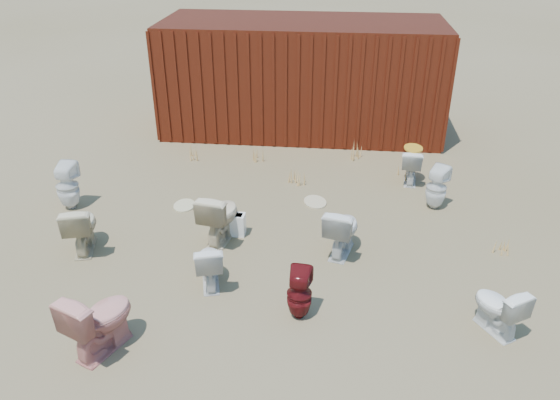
# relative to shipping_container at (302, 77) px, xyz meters

# --- Properties ---
(ground) EXTENTS (100.00, 100.00, 0.00)m
(ground) POSITION_rel_shipping_container_xyz_m (0.00, -5.20, -1.20)
(ground) COLOR brown
(ground) RESTS_ON ground
(shipping_container) EXTENTS (6.00, 2.40, 2.40)m
(shipping_container) POSITION_rel_shipping_container_xyz_m (0.00, 0.00, 0.00)
(shipping_container) COLOR #46170B
(shipping_container) RESTS_ON ground
(toilet_front_a) EXTENTS (0.53, 0.73, 0.67)m
(toilet_front_a) POSITION_rel_shipping_container_xyz_m (-0.79, -6.07, -0.87)
(toilet_front_a) COLOR silver
(toilet_front_a) RESTS_ON ground
(toilet_front_pink) EXTENTS (0.76, 0.95, 0.84)m
(toilet_front_pink) POSITION_rel_shipping_container_xyz_m (-1.73, -7.40, -0.78)
(toilet_front_pink) COLOR tan
(toilet_front_pink) RESTS_ON ground
(toilet_front_c) EXTENTS (0.61, 0.84, 0.77)m
(toilet_front_c) POSITION_rel_shipping_container_xyz_m (0.96, -5.10, -0.82)
(toilet_front_c) COLOR silver
(toilet_front_c) RESTS_ON ground
(toilet_front_maroon) EXTENTS (0.34, 0.34, 0.69)m
(toilet_front_maroon) POSITION_rel_shipping_container_xyz_m (0.45, -6.60, -0.86)
(toilet_front_maroon) COLOR #5D1012
(toilet_front_maroon) RESTS_ON ground
(toilet_front_e) EXTENTS (0.66, 0.75, 0.67)m
(toilet_front_e) POSITION_rel_shipping_container_xyz_m (2.80, -6.60, -0.87)
(toilet_front_e) COLOR white
(toilet_front_e) RESTS_ON ground
(toilet_back_a) EXTENTS (0.38, 0.39, 0.81)m
(toilet_back_a) POSITION_rel_shipping_container_xyz_m (-3.60, -4.23, -0.79)
(toilet_back_a) COLOR white
(toilet_back_a) RESTS_ON ground
(toilet_back_beige_left) EXTENTS (0.60, 0.84, 0.77)m
(toilet_back_beige_left) POSITION_rel_shipping_container_xyz_m (-2.83, -5.43, -0.82)
(toilet_back_beige_left) COLOR #C5B790
(toilet_back_beige_left) RESTS_ON ground
(toilet_back_beige_right) EXTENTS (0.61, 0.89, 0.83)m
(toilet_back_beige_right) POSITION_rel_shipping_container_xyz_m (-0.87, -4.95, -0.79)
(toilet_back_beige_right) COLOR beige
(toilet_back_beige_right) RESTS_ON ground
(toilet_back_yellowlid) EXTENTS (0.44, 0.69, 0.66)m
(toilet_back_yellowlid) POSITION_rel_shipping_container_xyz_m (2.20, -2.60, -0.87)
(toilet_back_yellowlid) COLOR silver
(toilet_back_yellowlid) RESTS_ON ground
(toilet_back_e) EXTENTS (0.47, 0.47, 0.75)m
(toilet_back_e) POSITION_rel_shipping_container_xyz_m (2.52, -3.57, -0.82)
(toilet_back_e) COLOR white
(toilet_back_e) RESTS_ON ground
(yellow_lid) EXTENTS (0.33, 0.42, 0.02)m
(yellow_lid) POSITION_rel_shipping_container_xyz_m (2.20, -2.60, -0.53)
(yellow_lid) COLOR #C48D22
(yellow_lid) RESTS_ON toilet_back_yellowlid
(loose_tank) EXTENTS (0.51, 0.22, 0.35)m
(loose_tank) POSITION_rel_shipping_container_xyz_m (-0.78, -4.77, -1.02)
(loose_tank) COLOR white
(loose_tank) RESTS_ON ground
(loose_lid_near) EXTENTS (0.52, 0.59, 0.02)m
(loose_lid_near) POSITION_rel_shipping_container_xyz_m (0.50, -3.61, -1.19)
(loose_lid_near) COLOR #BFB28B
(loose_lid_near) RESTS_ON ground
(loose_lid_far) EXTENTS (0.39, 0.49, 0.02)m
(loose_lid_far) POSITION_rel_shipping_container_xyz_m (-1.71, -3.97, -1.19)
(loose_lid_far) COLOR #C6BE90
(loose_lid_far) RESTS_ON ground
(weed_clump_a) EXTENTS (0.36, 0.36, 0.31)m
(weed_clump_a) POSITION_rel_shipping_container_xyz_m (-2.00, -1.97, -1.05)
(weed_clump_a) COLOR tan
(weed_clump_a) RESTS_ON ground
(weed_clump_b) EXTENTS (0.32, 0.32, 0.29)m
(weed_clump_b) POSITION_rel_shipping_container_xyz_m (0.14, -2.89, -1.06)
(weed_clump_b) COLOR tan
(weed_clump_b) RESTS_ON ground
(weed_clump_c) EXTENTS (0.36, 0.36, 0.30)m
(weed_clump_c) POSITION_rel_shipping_container_xyz_m (2.17, -2.47, -1.05)
(weed_clump_c) COLOR tan
(weed_clump_c) RESTS_ON ground
(weed_clump_d) EXTENTS (0.30, 0.30, 0.28)m
(weed_clump_d) POSITION_rel_shipping_container_xyz_m (-0.68, -1.92, -1.06)
(weed_clump_d) COLOR tan
(weed_clump_d) RESTS_ON ground
(weed_clump_e) EXTENTS (0.34, 0.34, 0.33)m
(weed_clump_e) POSITION_rel_shipping_container_xyz_m (1.22, -1.70, -1.04)
(weed_clump_e) COLOR tan
(weed_clump_e) RESTS_ON ground
(weed_clump_f) EXTENTS (0.28, 0.28, 0.26)m
(weed_clump_f) POSITION_rel_shipping_container_xyz_m (3.31, -4.92, -1.07)
(weed_clump_f) COLOR tan
(weed_clump_f) RESTS_ON ground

